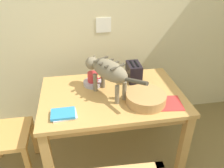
{
  "coord_description": "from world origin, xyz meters",
  "views": [
    {
      "loc": [
        -0.14,
        -0.4,
        1.84
      ],
      "look_at": [
        0.14,
        1.24,
        0.85
      ],
      "focal_mm": 36.38,
      "sensor_mm": 36.0,
      "label": 1
    }
  ],
  "objects": [
    {
      "name": "wall_rear",
      "position": [
        -0.0,
        1.98,
        1.25
      ],
      "size": [
        4.33,
        0.11,
        2.5
      ],
      "color": "beige",
      "rests_on": "ground_plane"
    },
    {
      "name": "wicker_basket",
      "position": [
        0.39,
        1.07,
        0.8
      ],
      "size": [
        0.33,
        0.33,
        0.08
      ],
      "color": "tan",
      "rests_on": "dining_table"
    },
    {
      "name": "magazine",
      "position": [
        0.53,
        1.03,
        0.76
      ],
      "size": [
        0.31,
        0.25,
        0.01
      ],
      "primitive_type": "cube",
      "rotation": [
        0.0,
        0.0,
        -0.12
      ],
      "color": "red",
      "rests_on": "dining_table"
    },
    {
      "name": "saucer_bowl",
      "position": [
        -0.01,
        1.43,
        0.77
      ],
      "size": [
        0.18,
        0.18,
        0.04
      ],
      "primitive_type": "cylinder",
      "color": "#B3AEB5",
      "rests_on": "dining_table"
    },
    {
      "name": "toaster",
      "position": [
        0.38,
        1.46,
        0.84
      ],
      "size": [
        0.12,
        0.2,
        0.18
      ],
      "color": "black",
      "rests_on": "dining_table"
    },
    {
      "name": "dining_table",
      "position": [
        0.14,
        1.24,
        0.66
      ],
      "size": [
        1.24,
        0.82,
        0.75
      ],
      "color": "tan",
      "rests_on": "ground_plane"
    },
    {
      "name": "cat",
      "position": [
        0.1,
        1.26,
        0.98
      ],
      "size": [
        0.42,
        0.59,
        0.32
      ],
      "rotation": [
        0.0,
        0.0,
        0.59
      ],
      "color": "#7D7055",
      "rests_on": "dining_table"
    },
    {
      "name": "coffee_mug",
      "position": [
        -0.01,
        1.43,
        0.84
      ],
      "size": [
        0.14,
        0.09,
        0.09
      ],
      "color": "red",
      "rests_on": "saucer_bowl"
    },
    {
      "name": "book_stack",
      "position": [
        -0.28,
        1.0,
        0.77
      ],
      "size": [
        0.2,
        0.15,
        0.03
      ],
      "color": "silver",
      "rests_on": "dining_table"
    }
  ]
}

